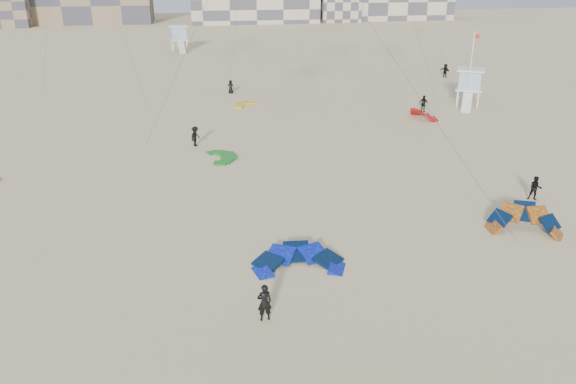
{
  "coord_description": "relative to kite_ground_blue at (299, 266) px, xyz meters",
  "views": [
    {
      "loc": [
        -5.01,
        -21.89,
        14.77
      ],
      "look_at": [
        -0.59,
        6.0,
        3.1
      ],
      "focal_mm": 35.0,
      "sensor_mm": 36.0,
      "label": 1
    }
  ],
  "objects": [
    {
      "name": "ground",
      "position": [
        0.46,
        -3.28,
        0.0
      ],
      "size": [
        320.0,
        320.0,
        0.0
      ],
      "primitive_type": "plane",
      "color": "beige",
      "rests_on": "ground"
    },
    {
      "name": "kite_ground_green",
      "position": [
        -3.21,
        18.06,
        0.0
      ],
      "size": [
        3.96,
        3.79,
        0.61
      ],
      "primitive_type": null,
      "rotation": [
        0.05,
        0.0,
        -1.41
      ],
      "color": "#187F1F",
      "rests_on": "ground"
    },
    {
      "name": "kitesurfer_f",
      "position": [
        28.62,
        47.39,
        0.91
      ],
      "size": [
        1.11,
        1.78,
        1.83
      ],
      "primitive_type": "imported",
      "rotation": [
        0.0,
        0.0,
        -1.2
      ],
      "color": "black",
      "rests_on": "ground"
    },
    {
      "name": "lifeguard_tower_near",
      "position": [
        24.45,
        31.74,
        1.98
      ],
      "size": [
        3.82,
        6.0,
        4.0
      ],
      "rotation": [
        0.0,
        0.0,
        -0.49
      ],
      "color": "white",
      "rests_on": "ground"
    },
    {
      "name": "kitesurfer_e",
      "position": [
        -0.89,
        41.92,
        0.8
      ],
      "size": [
        0.85,
        0.62,
        1.59
      ],
      "primitive_type": "imported",
      "rotation": [
        0.0,
        0.0,
        -0.15
      ],
      "color": "black",
      "rests_on": "ground"
    },
    {
      "name": "kitesurfer_b",
      "position": [
        16.99,
        6.2,
        0.83
      ],
      "size": [
        0.99,
        0.9,
        1.66
      ],
      "primitive_type": "imported",
      "rotation": [
        0.0,
        0.0,
        -0.42
      ],
      "color": "black",
      "rests_on": "ground"
    },
    {
      "name": "kite_ground_orange",
      "position": [
        13.83,
        1.97,
        0.0
      ],
      "size": [
        5.41,
        5.43,
        4.11
      ],
      "primitive_type": null,
      "rotation": [
        0.75,
        0.0,
        -0.39
      ],
      "color": "orange",
      "rests_on": "ground"
    },
    {
      "name": "condo_fill_left",
      "position": [
        -49.54,
        124.72,
        4.0
      ],
      "size": [
        12.0,
        10.0,
        8.0
      ],
      "primitive_type": "cube",
      "color": "#846C4F",
      "rests_on": "ground"
    },
    {
      "name": "kite_ground_yellow",
      "position": [
        0.29,
        35.59,
        0.0
      ],
      "size": [
        3.98,
        4.0,
        0.54
      ],
      "primitive_type": null,
      "rotation": [
        0.05,
        0.0,
        0.72
      ],
      "color": "#F6AA2B",
      "rests_on": "ground"
    },
    {
      "name": "condo_fill_right",
      "position": [
        32.46,
        124.72,
        5.0
      ],
      "size": [
        10.0,
        10.0,
        10.0
      ],
      "primitive_type": "cube",
      "color": "#C7AD92",
      "rests_on": "ground"
    },
    {
      "name": "kite_ground_blue",
      "position": [
        0.0,
        0.0,
        0.0
      ],
      "size": [
        5.02,
        5.26,
        2.5
      ],
      "primitive_type": null,
      "rotation": [
        0.27,
        0.0,
        -0.06
      ],
      "color": "#1235C4",
      "rests_on": "ground"
    },
    {
      "name": "kite_ground_red_far",
      "position": [
        17.54,
        27.25,
        0.0
      ],
      "size": [
        4.18,
        4.08,
        3.09
      ],
      "primitive_type": null,
      "rotation": [
        0.64,
        0.0,
        1.9
      ],
      "color": "#C40808",
      "rests_on": "ground"
    },
    {
      "name": "kitesurfer_main",
      "position": [
        -2.31,
        -4.39,
        0.9
      ],
      "size": [
        0.71,
        0.51,
        1.8
      ],
      "primitive_type": "imported",
      "rotation": [
        0.0,
        0.0,
        3.27
      ],
      "color": "black",
      "rests_on": "ground"
    },
    {
      "name": "kitesurfer_d",
      "position": [
        18.49,
        29.57,
        0.91
      ],
      "size": [
        1.07,
        1.05,
        1.81
      ],
      "primitive_type": "imported",
      "rotation": [
        0.0,
        0.0,
        2.38
      ],
      "color": "black",
      "rests_on": "ground"
    },
    {
      "name": "flagpole",
      "position": [
        23.74,
        30.58,
        4.22
      ],
      "size": [
        0.65,
        0.1,
        8.03
      ],
      "color": "white",
      "rests_on": "ground"
    },
    {
      "name": "kitesurfer_c",
      "position": [
        -5.17,
        21.61,
        0.87
      ],
      "size": [
        1.17,
        1.28,
        1.73
      ],
      "primitive_type": "imported",
      "rotation": [
        0.0,
        0.0,
        0.96
      ],
      "color": "black",
      "rests_on": "ground"
    },
    {
      "name": "lifeguard_tower_far",
      "position": [
        -7.64,
        77.31,
        2.15
      ],
      "size": [
        3.5,
        6.17,
        4.34
      ],
      "rotation": [
        0.0,
        0.0,
        0.15
      ],
      "color": "white",
      "rests_on": "ground"
    }
  ]
}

